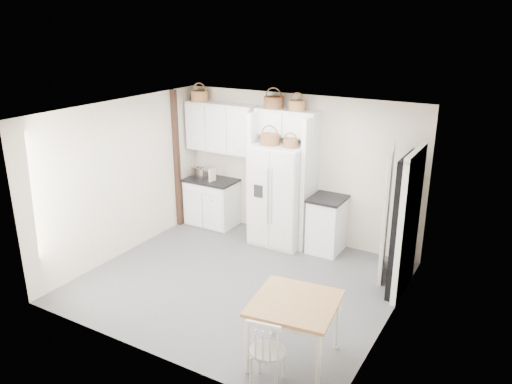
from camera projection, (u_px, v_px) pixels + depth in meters
The scene contains 27 objects.
floor at pixel (239, 282), 7.61m from camera, with size 4.50×4.50×0.00m, color #474749.
ceiling at pixel (237, 112), 6.76m from camera, with size 4.50×4.50×0.00m, color white.
wall_back at pixel (298, 168), 8.82m from camera, with size 4.50×4.50×0.00m, color beige.
wall_left at pixel (123, 178), 8.25m from camera, with size 4.00×4.00×0.00m, color beige.
wall_right at pixel (394, 234), 6.12m from camera, with size 4.00×4.00×0.00m, color beige.
refrigerator at pixel (280, 195), 8.70m from camera, with size 0.93×0.74×1.79m, color silver.
base_cab_left at pixel (212, 203), 9.65m from camera, with size 0.94×0.59×0.87m, color white.
base_cab_right at pixel (327, 225), 8.51m from camera, with size 0.53×0.63×0.93m, color white.
dining_table at pixel (294, 331), 5.74m from camera, with size 0.94×0.94×0.78m, color olive.
windsor_chair at pixel (268, 351), 5.35m from camera, with size 0.41×0.37×0.83m, color white.
counter_left at pixel (211, 180), 9.50m from camera, with size 0.98×0.63×0.04m, color black.
counter_right at pixel (328, 199), 8.35m from camera, with size 0.57×0.67×0.04m, color black.
toaster at pixel (200, 173), 9.54m from camera, with size 0.30×0.17×0.20m, color silver.
cookbook_red at pixel (211, 175), 9.36m from camera, with size 0.03×0.14×0.21m, color #B92D28.
cookbook_cream at pixel (212, 175), 9.35m from camera, with size 0.04×0.16×0.24m, color beige.
basket_upper_a at pixel (200, 96), 9.24m from camera, with size 0.33×0.33×0.19m, color brown.
basket_bridge_a at pixel (274, 102), 8.50m from camera, with size 0.35×0.35×0.20m, color brown.
basket_bridge_b at pixel (297, 105), 8.29m from camera, with size 0.29×0.29×0.17m, color brown.
basket_fridge_a at pixel (270, 139), 8.38m from camera, with size 0.34×0.34×0.18m, color brown.
basket_fridge_b at pixel (291, 143), 8.20m from camera, with size 0.25×0.25×0.14m, color brown.
upper_cabinet at pixel (222, 128), 9.19m from camera, with size 1.40×0.34×0.90m, color white.
bridge_cabinet at pixel (287, 123), 8.48m from camera, with size 1.12×0.34×0.45m, color white.
fridge_panel_left at pixel (257, 175), 8.93m from camera, with size 0.08×0.60×2.30m, color white.
fridge_panel_right at pixel (309, 184), 8.45m from camera, with size 0.08×0.60×2.30m, color white.
trim_post at pixel (177, 160), 9.33m from camera, with size 0.09×0.09×2.60m, color black.
doorway_void at pixel (405, 225), 7.07m from camera, with size 0.18×0.85×2.05m, color black.
door_slab at pixel (387, 213), 7.51m from camera, with size 0.80×0.04×2.05m, color white.
Camera 1 is at (3.59, -5.71, 3.79)m, focal length 35.00 mm.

